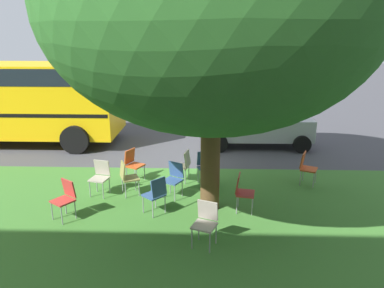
% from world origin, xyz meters
% --- Properties ---
extents(ground, '(80.00, 80.00, 0.00)m').
position_xyz_m(ground, '(0.00, 0.00, 0.00)').
color(ground, '#424247').
extents(grass_verge, '(48.00, 6.00, 0.01)m').
position_xyz_m(grass_verge, '(0.00, 3.20, 0.00)').
color(grass_verge, '#3D752D').
rests_on(grass_verge, ground).
extents(street_tree, '(6.88, 6.88, 6.96)m').
position_xyz_m(street_tree, '(-0.68, 2.73, 4.41)').
color(street_tree, brown).
rests_on(street_tree, ground).
extents(chair_0, '(0.49, 0.49, 0.88)m').
position_xyz_m(chair_0, '(-1.41, 2.88, 0.52)').
color(chair_0, '#B7332D').
rests_on(chair_0, ground).
extents(chair_1, '(0.54, 0.54, 0.88)m').
position_xyz_m(chair_1, '(-0.57, 4.30, 0.52)').
color(chair_1, '#ADA393').
rests_on(chair_1, ground).
extents(chair_2, '(0.56, 0.55, 0.88)m').
position_xyz_m(chair_2, '(-3.27, 1.26, 0.52)').
color(chair_2, '#C64C1E').
rests_on(chair_2, ground).
extents(chair_3, '(0.56, 0.56, 0.88)m').
position_xyz_m(chair_3, '(1.41, 1.14, 0.52)').
color(chair_3, '#C64C1E').
rests_on(chair_3, ground).
extents(chair_4, '(0.50, 0.50, 0.88)m').
position_xyz_m(chair_4, '(2.05, 2.08, 0.52)').
color(chair_4, '#ADA393').
rests_on(chair_4, ground).
extents(chair_5, '(0.58, 0.58, 0.88)m').
position_xyz_m(chair_5, '(2.47, 3.35, 0.52)').
color(chair_5, '#B7332D').
rests_on(chair_5, ground).
extents(chair_6, '(0.54, 0.55, 0.88)m').
position_xyz_m(chair_6, '(-0.58, 1.26, 0.52)').
color(chair_6, '#335184').
rests_on(chair_6, ground).
extents(chair_7, '(0.59, 0.59, 0.88)m').
position_xyz_m(chair_7, '(0.53, 3.09, 0.52)').
color(chair_7, '#335184').
rests_on(chair_7, ground).
extents(chair_8, '(0.56, 0.57, 0.88)m').
position_xyz_m(chair_8, '(0.20, 2.15, 0.52)').
color(chair_8, '#335184').
rests_on(chair_8, ground).
extents(chair_9, '(0.55, 0.55, 0.88)m').
position_xyz_m(chair_9, '(1.37, 2.11, 0.52)').
color(chair_9, olive).
rests_on(chair_9, ground).
extents(chair_10, '(0.51, 0.50, 0.88)m').
position_xyz_m(chair_10, '(0.01, 1.20, 0.52)').
color(chair_10, beige).
rests_on(chair_10, ground).
extents(parked_car, '(3.70, 1.92, 1.65)m').
position_xyz_m(parked_car, '(-2.50, -2.29, 0.84)').
color(parked_car, '#ADB2B7').
rests_on(parked_car, ground).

